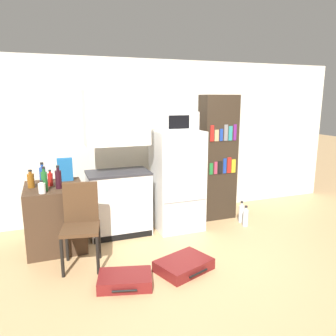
# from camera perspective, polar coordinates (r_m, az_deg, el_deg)

# --- Properties ---
(ground_plane) EXTENTS (24.00, 24.00, 0.00)m
(ground_plane) POSITION_cam_1_polar(r_m,az_deg,el_deg) (3.77, 6.25, -17.36)
(ground_plane) COLOR tan
(wall_back) EXTENTS (6.40, 0.10, 2.43)m
(wall_back) POSITION_cam_1_polar(r_m,az_deg,el_deg) (5.25, -1.27, 5.11)
(wall_back) COLOR silver
(wall_back) RESTS_ON ground_plane
(side_table) EXTENTS (0.69, 0.77, 0.79)m
(side_table) POSITION_cam_1_polar(r_m,az_deg,el_deg) (4.39, -19.00, -7.96)
(side_table) COLOR #422D1E
(side_table) RESTS_ON ground_plane
(kitchen_hutch) EXTENTS (0.84, 0.51, 1.95)m
(kitchen_hutch) POSITION_cam_1_polar(r_m,az_deg,el_deg) (4.46, -8.72, -0.26)
(kitchen_hutch) COLOR white
(kitchen_hutch) RESTS_ON ground_plane
(refrigerator) EXTENTS (0.65, 0.65, 1.41)m
(refrigerator) POSITION_cam_1_polar(r_m,az_deg,el_deg) (4.68, 1.55, -2.07)
(refrigerator) COLOR silver
(refrigerator) RESTS_ON ground_plane
(microwave) EXTENTS (0.51, 0.36, 0.26)m
(microwave) POSITION_cam_1_polar(r_m,az_deg,el_deg) (4.55, 1.61, 8.18)
(microwave) COLOR silver
(microwave) RESTS_ON refrigerator
(bookshelf) EXTENTS (0.54, 0.32, 1.90)m
(bookshelf) POSITION_cam_1_polar(r_m,az_deg,el_deg) (5.08, 8.63, 1.74)
(bookshelf) COLOR #2D2319
(bookshelf) RESTS_ON ground_plane
(bottle_blue_soda) EXTENTS (0.08, 0.08, 0.29)m
(bottle_blue_soda) POSITION_cam_1_polar(r_m,az_deg,el_deg) (4.33, -20.99, -1.25)
(bottle_blue_soda) COLOR #1E47A3
(bottle_blue_soda) RESTS_ON side_table
(bottle_amber_beer) EXTENTS (0.08, 0.08, 0.22)m
(bottle_amber_beer) POSITION_cam_1_polar(r_m,az_deg,el_deg) (4.27, -22.78, -1.96)
(bottle_amber_beer) COLOR brown
(bottle_amber_beer) RESTS_ON side_table
(bottle_wine_dark) EXTENTS (0.07, 0.07, 0.28)m
(bottle_wine_dark) POSITION_cam_1_polar(r_m,az_deg,el_deg) (4.10, -18.54, -1.81)
(bottle_wine_dark) COLOR black
(bottle_wine_dark) RESTS_ON side_table
(bottle_milk_white) EXTENTS (0.08, 0.08, 0.15)m
(bottle_milk_white) POSITION_cam_1_polar(r_m,az_deg,el_deg) (3.97, -21.10, -3.26)
(bottle_milk_white) COLOR white
(bottle_milk_white) RESTS_ON side_table
(bottle_ketchup_red) EXTENTS (0.06, 0.06, 0.20)m
(bottle_ketchup_red) POSITION_cam_1_polar(r_m,az_deg,el_deg) (4.28, -19.80, -1.82)
(bottle_ketchup_red) COLOR #AD1914
(bottle_ketchup_red) RESTS_ON side_table
(bottle_green_tall) EXTENTS (0.07, 0.07, 0.29)m
(bottle_green_tall) POSITION_cam_1_polar(r_m,az_deg,el_deg) (4.05, -20.74, -2.09)
(bottle_green_tall) COLOR #1E6028
(bottle_green_tall) RESTS_ON side_table
(cereal_box) EXTENTS (0.19, 0.07, 0.30)m
(cereal_box) POSITION_cam_1_polar(r_m,az_deg,el_deg) (4.46, -17.50, -0.24)
(cereal_box) COLOR #1E66A8
(cereal_box) RESTS_ON side_table
(chair) EXTENTS (0.47, 0.47, 0.93)m
(chair) POSITION_cam_1_polar(r_m,az_deg,el_deg) (3.80, -14.94, -8.38)
(chair) COLOR black
(chair) RESTS_ON ground_plane
(suitcase_large_flat) EXTENTS (0.67, 0.58, 0.12)m
(suitcase_large_flat) POSITION_cam_1_polar(r_m,az_deg,el_deg) (3.74, 2.77, -16.53)
(suitcase_large_flat) COLOR maroon
(suitcase_large_flat) RESTS_ON ground_plane
(suitcase_small_flat) EXTENTS (0.60, 0.47, 0.12)m
(suitcase_small_flat) POSITION_cam_1_polar(r_m,az_deg,el_deg) (3.50, -7.49, -18.79)
(suitcase_small_flat) COLOR maroon
(suitcase_small_flat) RESTS_ON ground_plane
(water_bottle_front) EXTENTS (0.08, 0.08, 0.31)m
(water_bottle_front) POSITION_cam_1_polar(r_m,az_deg,el_deg) (5.00, 13.35, -8.38)
(water_bottle_front) COLOR silver
(water_bottle_front) RESTS_ON ground_plane
(water_bottle_middle) EXTENTS (0.08, 0.08, 0.33)m
(water_bottle_middle) POSITION_cam_1_polar(r_m,az_deg,el_deg) (5.13, 12.66, -7.70)
(water_bottle_middle) COLOR silver
(water_bottle_middle) RESTS_ON ground_plane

